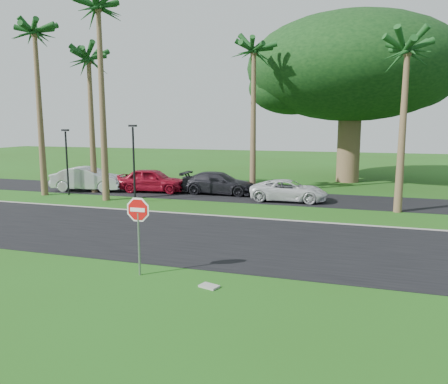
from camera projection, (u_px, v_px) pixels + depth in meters
ground at (166, 248)px, 16.73m from camera, size 120.00×120.00×0.00m
road at (186, 235)px, 18.62m from camera, size 120.00×8.00×0.02m
parking_strip at (247, 196)px, 28.51m from camera, size 120.00×5.00×0.02m
curb at (216, 216)px, 22.43m from camera, size 120.00×0.12×0.06m
stop_sign_near at (138, 220)px, 13.48m from camera, size 1.05×0.07×2.62m
palm_left_far at (35, 36)px, 27.48m from camera, size 5.00×5.00×11.50m
palm_left_mid at (89, 63)px, 28.85m from camera, size 5.00×5.00×10.00m
palm_left_near at (98, 12)px, 25.37m from camera, size 5.00×5.00×12.50m
palm_center at (254, 55)px, 28.49m from camera, size 5.00×5.00×10.50m
palm_right_near at (407, 54)px, 22.22m from camera, size 5.00×5.00×9.50m
canopy_tree at (352, 69)px, 34.29m from camera, size 16.50×16.50×13.12m
streetlight_left at (67, 157)px, 28.70m from camera, size 0.45×0.25×4.34m
streetlight_right at (134, 158)px, 26.10m from camera, size 0.45×0.25×4.64m
car_silver at (88, 179)px, 30.66m from camera, size 5.27×2.61×1.66m
car_red at (152, 180)px, 30.16m from camera, size 4.98×2.47×1.63m
car_dark at (219, 183)px, 29.28m from camera, size 5.10×2.16×1.47m
car_minivan at (289, 191)px, 26.61m from camera, size 4.75×2.33×1.30m
utility_slab at (209, 286)px, 12.72m from camera, size 0.63×0.50×0.06m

